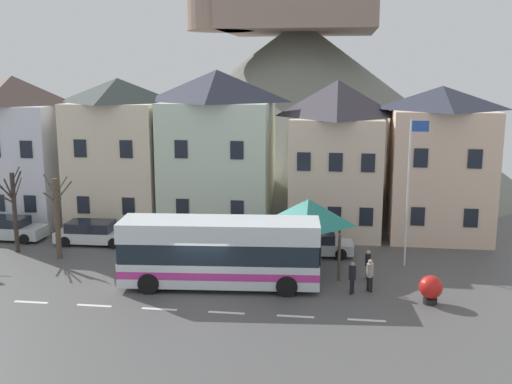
% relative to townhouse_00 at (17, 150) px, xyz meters
% --- Properties ---
extents(ground_plane, '(40.00, 60.00, 0.07)m').
position_rel_townhouse_00_xyz_m(ground_plane, '(15.47, -11.75, -5.00)').
color(ground_plane, '#504F4F').
extents(townhouse_00, '(6.46, 5.57, 9.95)m').
position_rel_townhouse_00_xyz_m(townhouse_00, '(0.00, 0.00, 0.00)').
color(townhouse_00, silver).
rests_on(townhouse_00, ground_plane).
extents(townhouse_01, '(5.92, 5.89, 9.80)m').
position_rel_townhouse_00_xyz_m(townhouse_01, '(7.20, 0.16, -0.07)').
color(townhouse_01, beige).
rests_on(townhouse_01, ground_plane).
extents(townhouse_02, '(6.85, 5.26, 10.33)m').
position_rel_townhouse_00_xyz_m(townhouse_02, '(13.85, -0.15, 0.19)').
color(townhouse_02, silver).
rests_on(townhouse_02, ground_plane).
extents(townhouse_03, '(5.61, 6.64, 9.71)m').
position_rel_townhouse_00_xyz_m(townhouse_03, '(21.44, 0.53, -0.12)').
color(townhouse_03, beige).
rests_on(townhouse_03, ground_plane).
extents(townhouse_04, '(6.01, 6.29, 9.36)m').
position_rel_townhouse_00_xyz_m(townhouse_04, '(27.78, 0.36, -0.29)').
color(townhouse_04, beige).
rests_on(townhouse_04, ground_plane).
extents(hilltop_castle, '(40.23, 40.23, 21.14)m').
position_rel_townhouse_00_xyz_m(hilltop_castle, '(17.71, 18.60, 2.97)').
color(hilltop_castle, slate).
rests_on(hilltop_castle, ground_plane).
extents(transit_bus, '(9.73, 3.30, 3.31)m').
position_rel_townhouse_00_xyz_m(transit_bus, '(16.07, -10.84, -3.31)').
color(transit_bus, silver).
rests_on(transit_bus, ground_plane).
extents(bus_shelter, '(3.60, 3.60, 3.78)m').
position_rel_townhouse_00_xyz_m(bus_shelter, '(20.11, -7.60, -1.90)').
color(bus_shelter, '#473D33').
rests_on(bus_shelter, ground_plane).
extents(parked_car_00, '(4.54, 2.08, 1.37)m').
position_rel_townhouse_00_xyz_m(parked_car_00, '(7.04, -4.55, -4.30)').
color(parked_car_00, silver).
rests_on(parked_car_00, ground_plane).
extents(parked_car_01, '(4.28, 2.06, 1.29)m').
position_rel_townhouse_00_xyz_m(parked_car_01, '(20.38, -5.06, -4.34)').
color(parked_car_01, silver).
rests_on(parked_car_01, ground_plane).
extents(parked_car_02, '(4.41, 1.94, 1.42)m').
position_rel_townhouse_00_xyz_m(parked_car_02, '(1.50, -4.39, -4.28)').
color(parked_car_02, silver).
rests_on(parked_car_02, ground_plane).
extents(pedestrian_00, '(0.33, 0.33, 1.59)m').
position_rel_townhouse_00_xyz_m(pedestrian_00, '(23.22, -10.59, -4.06)').
color(pedestrian_00, black).
rests_on(pedestrian_00, ground_plane).
extents(pedestrian_01, '(0.34, 0.34, 1.56)m').
position_rel_townhouse_00_xyz_m(pedestrian_01, '(22.39, -11.00, -4.06)').
color(pedestrian_01, black).
rests_on(pedestrian_01, ground_plane).
extents(pedestrian_02, '(0.28, 0.32, 1.53)m').
position_rel_townhouse_00_xyz_m(pedestrian_02, '(23.20, -8.89, -4.14)').
color(pedestrian_02, '#38332D').
rests_on(pedestrian_02, ground_plane).
extents(public_bench, '(1.70, 0.48, 0.87)m').
position_rel_townhouse_00_xyz_m(public_bench, '(18.99, -5.57, -4.50)').
color(public_bench, '#473828').
rests_on(public_bench, ground_plane).
extents(flagpole, '(0.95, 0.10, 7.84)m').
position_rel_townhouse_00_xyz_m(flagpole, '(25.32, -6.36, -0.47)').
color(flagpole, silver).
rests_on(flagpole, ground_plane).
extents(harbour_buoy, '(1.05, 1.05, 1.30)m').
position_rel_townhouse_00_xyz_m(harbour_buoy, '(25.86, -11.76, -4.25)').
color(harbour_buoy, black).
rests_on(harbour_buoy, ground_plane).
extents(bare_tree_00, '(1.71, 2.17, 5.05)m').
position_rel_townhouse_00_xyz_m(bare_tree_00, '(3.38, -6.88, -2.38)').
color(bare_tree_00, '#382D28').
rests_on(bare_tree_00, ground_plane).
extents(bare_tree_01, '(1.88, 1.30, 4.67)m').
position_rel_townhouse_00_xyz_m(bare_tree_01, '(6.31, -7.63, -2.58)').
color(bare_tree_01, brown).
rests_on(bare_tree_01, ground_plane).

